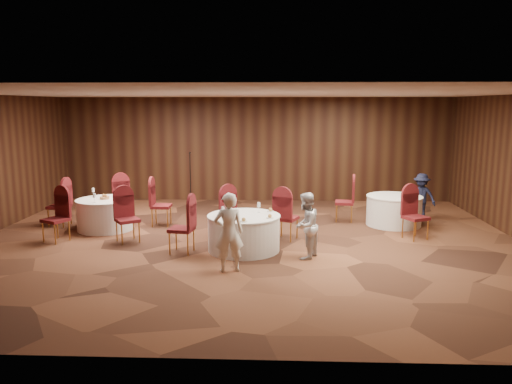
{
  "coord_description": "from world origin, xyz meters",
  "views": [
    {
      "loc": [
        0.64,
        -10.44,
        2.96
      ],
      "look_at": [
        0.2,
        0.2,
        1.1
      ],
      "focal_mm": 35.0,
      "sensor_mm": 36.0,
      "label": 1
    }
  ],
  "objects_px": {
    "man_c": "(421,196)",
    "table_right": "(394,210)",
    "table_left": "(105,214)",
    "mic_stand": "(191,192)",
    "woman_a": "(229,232)",
    "woman_b": "(306,226)",
    "table_main": "(244,233)"
  },
  "relations": [
    {
      "from": "man_c",
      "to": "table_right",
      "type": "bearing_deg",
      "value": -103.75
    },
    {
      "from": "table_left",
      "to": "mic_stand",
      "type": "distance_m",
      "value": 3.06
    },
    {
      "from": "woman_a",
      "to": "woman_b",
      "type": "distance_m",
      "value": 1.65
    },
    {
      "from": "table_main",
      "to": "man_c",
      "type": "bearing_deg",
      "value": 34.9
    },
    {
      "from": "table_main",
      "to": "woman_a",
      "type": "bearing_deg",
      "value": -97.65
    },
    {
      "from": "mic_stand",
      "to": "man_c",
      "type": "bearing_deg",
      "value": -9.88
    },
    {
      "from": "table_left",
      "to": "woman_b",
      "type": "bearing_deg",
      "value": -24.32
    },
    {
      "from": "table_left",
      "to": "table_main",
      "type": "bearing_deg",
      "value": -25.29
    },
    {
      "from": "mic_stand",
      "to": "table_left",
      "type": "bearing_deg",
      "value": -122.08
    },
    {
      "from": "table_main",
      "to": "mic_stand",
      "type": "xyz_separation_m",
      "value": [
        -1.82,
        4.22,
        0.1
      ]
    },
    {
      "from": "woman_a",
      "to": "man_c",
      "type": "relative_size",
      "value": 1.21
    },
    {
      "from": "table_main",
      "to": "mic_stand",
      "type": "height_order",
      "value": "mic_stand"
    },
    {
      "from": "mic_stand",
      "to": "man_c",
      "type": "height_order",
      "value": "mic_stand"
    },
    {
      "from": "mic_stand",
      "to": "table_main",
      "type": "bearing_deg",
      "value": -66.64
    },
    {
      "from": "mic_stand",
      "to": "woman_a",
      "type": "xyz_separation_m",
      "value": [
        1.64,
        -5.55,
        0.24
      ]
    },
    {
      "from": "table_main",
      "to": "table_right",
      "type": "bearing_deg",
      "value": 33.18
    },
    {
      "from": "woman_b",
      "to": "woman_a",
      "type": "bearing_deg",
      "value": -33.47
    },
    {
      "from": "table_left",
      "to": "mic_stand",
      "type": "bearing_deg",
      "value": 57.92
    },
    {
      "from": "table_main",
      "to": "mic_stand",
      "type": "bearing_deg",
      "value": 113.36
    },
    {
      "from": "table_main",
      "to": "table_left",
      "type": "bearing_deg",
      "value": 154.71
    },
    {
      "from": "table_main",
      "to": "man_c",
      "type": "xyz_separation_m",
      "value": [
        4.47,
        3.12,
        0.22
      ]
    },
    {
      "from": "table_left",
      "to": "woman_a",
      "type": "distance_m",
      "value": 4.42
    },
    {
      "from": "man_c",
      "to": "woman_a",
      "type": "bearing_deg",
      "value": -101.21
    },
    {
      "from": "woman_b",
      "to": "table_left",
      "type": "bearing_deg",
      "value": -88.61
    },
    {
      "from": "woman_b",
      "to": "table_right",
      "type": "bearing_deg",
      "value": 166.0
    },
    {
      "from": "woman_a",
      "to": "man_c",
      "type": "distance_m",
      "value": 6.44
    },
    {
      "from": "table_right",
      "to": "man_c",
      "type": "distance_m",
      "value": 1.19
    },
    {
      "from": "table_right",
      "to": "woman_b",
      "type": "relative_size",
      "value": 1.05
    },
    {
      "from": "table_left",
      "to": "woman_a",
      "type": "bearing_deg",
      "value": -42.2
    },
    {
      "from": "table_main",
      "to": "mic_stand",
      "type": "distance_m",
      "value": 4.59
    },
    {
      "from": "table_left",
      "to": "woman_a",
      "type": "relative_size",
      "value": 0.94
    },
    {
      "from": "table_left",
      "to": "mic_stand",
      "type": "xyz_separation_m",
      "value": [
        1.62,
        2.59,
        0.1
      ]
    }
  ]
}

